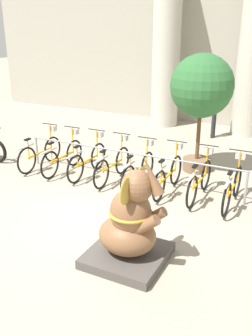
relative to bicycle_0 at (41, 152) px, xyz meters
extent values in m
plane|color=#9E937F|center=(2.75, -1.81, -0.42)|extent=(60.00, 60.00, 0.00)
cube|color=#A39E8E|center=(2.75, 6.79, 2.58)|extent=(20.00, 0.20, 6.00)
cylinder|color=#BCB7A8|center=(1.23, 5.79, 2.08)|extent=(1.00, 1.00, 5.00)
cylinder|color=gray|center=(-0.25, 0.14, -0.05)|extent=(0.05, 0.05, 0.75)
cylinder|color=gray|center=(5.30, 0.14, -0.05)|extent=(0.05, 0.05, 0.75)
cylinder|color=gray|center=(2.52, 0.14, 0.33)|extent=(5.65, 0.04, 0.04)
torus|color=black|center=(0.00, 0.49, -0.07)|extent=(0.05, 0.71, 0.71)
torus|color=black|center=(0.00, -0.56, -0.07)|extent=(0.05, 0.71, 0.71)
cube|color=orange|center=(0.00, -0.04, -0.02)|extent=(0.04, 0.96, 0.04)
cube|color=#BCBCBC|center=(0.00, -0.56, 0.30)|extent=(0.06, 0.59, 0.03)
cylinder|color=orange|center=(0.00, -0.46, 0.19)|extent=(0.03, 0.03, 0.52)
cube|color=black|center=(0.00, -0.46, 0.47)|extent=(0.08, 0.18, 0.04)
cylinder|color=orange|center=(0.00, 0.45, 0.29)|extent=(0.03, 0.03, 0.72)
cylinder|color=black|center=(0.00, 0.45, 0.66)|extent=(0.48, 0.03, 0.03)
cube|color=#BCBCBC|center=(0.00, 0.55, 0.52)|extent=(0.20, 0.16, 0.14)
torus|color=black|center=(0.72, 0.50, -0.07)|extent=(0.05, 0.71, 0.71)
torus|color=black|center=(0.72, -0.56, -0.07)|extent=(0.05, 0.71, 0.71)
cube|color=orange|center=(0.72, -0.03, -0.02)|extent=(0.04, 0.96, 0.04)
cube|color=#BCBCBC|center=(0.72, -0.56, 0.30)|extent=(0.06, 0.59, 0.03)
cylinder|color=orange|center=(0.72, -0.46, 0.19)|extent=(0.03, 0.03, 0.52)
cube|color=black|center=(0.72, -0.46, 0.47)|extent=(0.08, 0.18, 0.04)
cylinder|color=orange|center=(0.72, 0.46, 0.29)|extent=(0.03, 0.03, 0.72)
cylinder|color=black|center=(0.72, 0.46, 0.66)|extent=(0.48, 0.03, 0.03)
cube|color=#BCBCBC|center=(0.72, 0.56, 0.52)|extent=(0.20, 0.16, 0.14)
torus|color=black|center=(1.44, 0.55, -0.07)|extent=(0.05, 0.71, 0.71)
torus|color=black|center=(1.44, -0.51, -0.07)|extent=(0.05, 0.71, 0.71)
cube|color=orange|center=(1.44, 0.02, -0.02)|extent=(0.04, 0.96, 0.04)
cube|color=#BCBCBC|center=(1.44, -0.51, 0.30)|extent=(0.06, 0.59, 0.03)
cylinder|color=orange|center=(1.44, -0.41, 0.19)|extent=(0.03, 0.03, 0.52)
cube|color=black|center=(1.44, -0.41, 0.47)|extent=(0.08, 0.18, 0.04)
cylinder|color=orange|center=(1.44, 0.51, 0.29)|extent=(0.03, 0.03, 0.72)
cylinder|color=black|center=(1.44, 0.51, 0.66)|extent=(0.48, 0.03, 0.03)
cube|color=#BCBCBC|center=(1.44, 0.61, 0.52)|extent=(0.20, 0.16, 0.14)
torus|color=black|center=(2.16, 0.54, -0.07)|extent=(0.05, 0.71, 0.71)
torus|color=black|center=(2.16, -0.52, -0.07)|extent=(0.05, 0.71, 0.71)
cube|color=orange|center=(2.16, 0.01, -0.02)|extent=(0.04, 0.96, 0.04)
cube|color=#BCBCBC|center=(2.16, -0.52, 0.30)|extent=(0.06, 0.59, 0.03)
cylinder|color=orange|center=(2.16, -0.42, 0.19)|extent=(0.03, 0.03, 0.52)
cube|color=black|center=(2.16, -0.42, 0.47)|extent=(0.08, 0.18, 0.04)
cylinder|color=orange|center=(2.16, 0.50, 0.29)|extent=(0.03, 0.03, 0.72)
cylinder|color=black|center=(2.16, 0.50, 0.66)|extent=(0.48, 0.03, 0.03)
cube|color=#BCBCBC|center=(2.16, 0.60, 0.52)|extent=(0.20, 0.16, 0.14)
torus|color=black|center=(2.89, 0.48, -0.07)|extent=(0.05, 0.71, 0.71)
torus|color=black|center=(2.89, -0.58, -0.07)|extent=(0.05, 0.71, 0.71)
cube|color=orange|center=(2.89, -0.05, -0.02)|extent=(0.04, 0.96, 0.04)
cube|color=#BCBCBC|center=(2.89, -0.58, 0.30)|extent=(0.06, 0.59, 0.03)
cylinder|color=orange|center=(2.89, -0.48, 0.19)|extent=(0.03, 0.03, 0.52)
cube|color=black|center=(2.89, -0.48, 0.47)|extent=(0.08, 0.18, 0.04)
cylinder|color=orange|center=(2.89, 0.44, 0.29)|extent=(0.03, 0.03, 0.72)
cylinder|color=black|center=(2.89, 0.44, 0.66)|extent=(0.48, 0.03, 0.03)
cube|color=#BCBCBC|center=(2.89, 0.54, 0.52)|extent=(0.20, 0.16, 0.14)
torus|color=black|center=(3.61, 0.53, -0.07)|extent=(0.05, 0.71, 0.71)
torus|color=black|center=(3.61, -0.53, -0.07)|extent=(0.05, 0.71, 0.71)
cube|color=orange|center=(3.61, 0.00, -0.02)|extent=(0.04, 0.96, 0.04)
cube|color=#BCBCBC|center=(3.61, -0.53, 0.30)|extent=(0.06, 0.59, 0.03)
cylinder|color=orange|center=(3.61, -0.43, 0.19)|extent=(0.03, 0.03, 0.52)
cube|color=black|center=(3.61, -0.43, 0.47)|extent=(0.08, 0.18, 0.04)
cylinder|color=orange|center=(3.61, 0.49, 0.29)|extent=(0.03, 0.03, 0.72)
cylinder|color=black|center=(3.61, 0.49, 0.66)|extent=(0.48, 0.03, 0.03)
cube|color=#BCBCBC|center=(3.61, 0.59, 0.52)|extent=(0.20, 0.16, 0.14)
torus|color=black|center=(4.33, 0.55, -0.07)|extent=(0.05, 0.71, 0.71)
torus|color=black|center=(4.33, -0.51, -0.07)|extent=(0.05, 0.71, 0.71)
cube|color=orange|center=(4.33, 0.02, -0.02)|extent=(0.04, 0.96, 0.04)
cube|color=#BCBCBC|center=(4.33, -0.51, 0.30)|extent=(0.06, 0.59, 0.03)
cylinder|color=orange|center=(4.33, -0.41, 0.19)|extent=(0.03, 0.03, 0.52)
cube|color=black|center=(4.33, -0.41, 0.47)|extent=(0.08, 0.18, 0.04)
cylinder|color=orange|center=(4.33, 0.51, 0.29)|extent=(0.03, 0.03, 0.72)
cylinder|color=black|center=(4.33, 0.51, 0.66)|extent=(0.48, 0.03, 0.03)
cube|color=#BCBCBC|center=(4.33, 0.61, 0.52)|extent=(0.20, 0.16, 0.14)
torus|color=black|center=(5.05, 0.50, -0.07)|extent=(0.05, 0.71, 0.71)
torus|color=black|center=(5.05, -0.56, -0.07)|extent=(0.05, 0.71, 0.71)
cube|color=orange|center=(5.05, -0.03, -0.02)|extent=(0.04, 0.96, 0.04)
cube|color=#BCBCBC|center=(5.05, -0.56, 0.30)|extent=(0.06, 0.59, 0.03)
cylinder|color=orange|center=(5.05, -0.46, 0.19)|extent=(0.03, 0.03, 0.52)
cube|color=black|center=(5.05, -0.46, 0.47)|extent=(0.08, 0.18, 0.04)
cylinder|color=orange|center=(5.05, 0.46, 0.29)|extent=(0.03, 0.03, 0.72)
cylinder|color=black|center=(5.05, 0.46, 0.66)|extent=(0.48, 0.03, 0.03)
cube|color=#BCBCBC|center=(5.05, 0.56, 0.52)|extent=(0.20, 0.16, 0.14)
cube|color=#4C4742|center=(3.98, -2.78, -0.34)|extent=(1.21, 1.21, 0.15)
ellipsoid|color=brown|center=(3.98, -2.78, 0.04)|extent=(0.94, 0.83, 0.61)
ellipsoid|color=brown|center=(4.03, -2.78, 0.45)|extent=(0.66, 0.61, 0.77)
sphere|color=brown|center=(4.14, -2.78, 0.92)|extent=(0.50, 0.50, 0.50)
ellipsoid|color=#B79333|center=(4.08, -2.53, 0.92)|extent=(0.08, 0.35, 0.42)
ellipsoid|color=#B79333|center=(4.08, -3.02, 0.92)|extent=(0.08, 0.35, 0.42)
cone|color=brown|center=(4.36, -2.78, 1.13)|extent=(0.42, 0.18, 0.62)
cylinder|color=brown|center=(4.33, -2.64, 0.37)|extent=(0.49, 0.17, 0.44)
cylinder|color=brown|center=(4.33, -2.91, 0.37)|extent=(0.49, 0.17, 0.44)
torus|color=#B79333|center=(4.03, -2.78, 0.45)|extent=(0.69, 0.69, 0.05)
cylinder|color=#28282D|center=(3.37, 4.98, 0.00)|extent=(0.11, 0.11, 0.85)
cylinder|color=#28282D|center=(3.37, 4.81, 0.00)|extent=(0.11, 0.11, 0.85)
cube|color=#333338|center=(3.37, 4.90, 0.74)|extent=(0.20, 0.32, 0.64)
sphere|color=tan|center=(3.37, 4.90, 1.20)|extent=(0.23, 0.23, 0.23)
cylinder|color=#333338|center=(3.37, 5.10, 0.77)|extent=(0.07, 0.07, 0.57)
cylinder|color=#333338|center=(3.37, 4.70, 0.77)|extent=(0.07, 0.07, 0.57)
cylinder|color=brown|center=(3.78, 1.65, -0.26)|extent=(0.71, 0.71, 0.32)
cylinder|color=brown|center=(3.78, 1.65, 0.53)|extent=(0.10, 0.10, 1.25)
sphere|color=#2D6633|center=(3.78, 1.65, 1.77)|extent=(1.55, 1.55, 1.55)
camera|label=1|loc=(6.30, -7.39, 3.15)|focal=40.00mm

